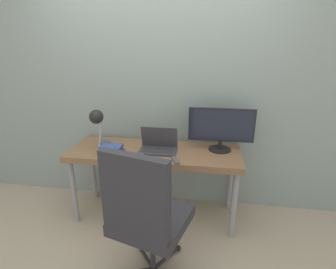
{
  "coord_description": "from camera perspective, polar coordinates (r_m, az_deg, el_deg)",
  "views": [
    {
      "loc": [
        0.48,
        -2.03,
        1.74
      ],
      "look_at": [
        0.14,
        0.26,
        0.92
      ],
      "focal_mm": 28.0,
      "sensor_mm": 36.0,
      "label": 1
    }
  ],
  "objects": [
    {
      "name": "book_stack",
      "position": [
        2.54,
        -12.17,
        -3.24
      ],
      "size": [
        0.22,
        0.22,
        0.08
      ],
      "color": "#753384",
      "rests_on": "desk"
    },
    {
      "name": "desk",
      "position": [
        2.6,
        -2.93,
        -4.81
      ],
      "size": [
        1.67,
        0.58,
        0.74
      ],
      "color": "brown",
      "rests_on": "ground_plane"
    },
    {
      "name": "desk_lamp",
      "position": [
        2.62,
        -15.16,
        3.15
      ],
      "size": [
        0.14,
        0.28,
        0.4
      ],
      "color": "#4C4C51",
      "rests_on": "desk"
    },
    {
      "name": "office_chair",
      "position": [
        1.91,
        -4.93,
        -16.75
      ],
      "size": [
        0.63,
        0.64,
        1.11
      ],
      "color": "black",
      "rests_on": "ground_plane"
    },
    {
      "name": "monitor",
      "position": [
        2.55,
        11.49,
        1.47
      ],
      "size": [
        0.62,
        0.22,
        0.42
      ],
      "color": "black",
      "rests_on": "desk"
    },
    {
      "name": "wall_back",
      "position": [
        2.76,
        -1.68,
        10.26
      ],
      "size": [
        8.0,
        0.05,
        2.6
      ],
      "color": "gray",
      "rests_on": "ground_plane"
    },
    {
      "name": "game_controller",
      "position": [
        2.53,
        -13.4,
        -3.88
      ],
      "size": [
        0.15,
        0.1,
        0.04
      ],
      "color": "white",
      "rests_on": "desk"
    },
    {
      "name": "laptop",
      "position": [
        2.54,
        -2.13,
        -2.55
      ],
      "size": [
        0.36,
        0.22,
        0.23
      ],
      "color": "#38383D",
      "rests_on": "desk"
    },
    {
      "name": "ground_plane",
      "position": [
        2.72,
        -3.96,
        -20.4
      ],
      "size": [
        12.0,
        12.0,
        0.0
      ],
      "primitive_type": "plane",
      "color": "tan"
    },
    {
      "name": "tv_remote",
      "position": [
        2.33,
        1.62,
        -5.66
      ],
      "size": [
        0.09,
        0.15,
        0.02
      ],
      "color": "#4C4C51",
      "rests_on": "desk"
    },
    {
      "name": "media_remote",
      "position": [
        2.41,
        -6.51,
        -4.89
      ],
      "size": [
        0.09,
        0.16,
        0.02
      ],
      "color": "#4C4C51",
      "rests_on": "desk"
    }
  ]
}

